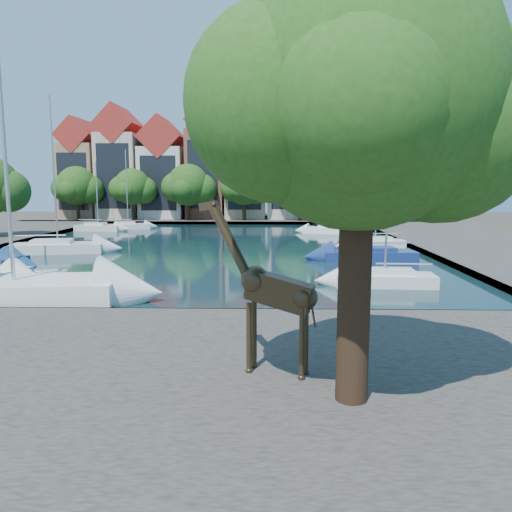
# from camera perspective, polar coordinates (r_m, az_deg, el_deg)

# --- Properties ---
(ground) EXTENTS (160.00, 160.00, 0.00)m
(ground) POSITION_cam_1_polar(r_m,az_deg,el_deg) (22.33, -12.78, -7.03)
(ground) COLOR #38332B
(ground) RESTS_ON ground
(water_basin) EXTENTS (38.00, 50.00, 0.08)m
(water_basin) POSITION_cam_1_polar(r_m,az_deg,el_deg) (45.55, -5.44, 1.03)
(water_basin) COLOR black
(water_basin) RESTS_ON ground
(near_quay) EXTENTS (50.00, 14.00, 0.50)m
(near_quay) POSITION_cam_1_polar(r_m,az_deg,el_deg) (15.90, -19.10, -12.75)
(near_quay) COLOR #4B4641
(near_quay) RESTS_ON ground
(far_quay) EXTENTS (60.00, 16.00, 0.50)m
(far_quay) POSITION_cam_1_polar(r_m,az_deg,el_deg) (77.25, -2.63, 4.24)
(far_quay) COLOR #4B4641
(far_quay) RESTS_ON ground
(right_quay) EXTENTS (14.00, 52.00, 0.50)m
(right_quay) POSITION_cam_1_polar(r_m,az_deg,el_deg) (49.27, 24.82, 1.09)
(right_quay) COLOR #4B4641
(right_quay) RESTS_ON ground
(plane_tree) EXTENTS (8.32, 6.40, 10.62)m
(plane_tree) POSITION_cam_1_polar(r_m,az_deg,el_deg) (12.19, 12.33, 16.76)
(plane_tree) COLOR #332114
(plane_tree) RESTS_ON near_quay
(townhouse_west_end) EXTENTS (5.44, 9.18, 14.93)m
(townhouse_west_end) POSITION_cam_1_polar(r_m,az_deg,el_deg) (81.94, -19.14, 9.00)
(townhouse_west_end) COLOR #987653
(townhouse_west_end) RESTS_ON far_quay
(townhouse_west_mid) EXTENTS (5.94, 9.18, 16.79)m
(townhouse_west_mid) POSITION_cam_1_polar(r_m,az_deg,el_deg) (80.08, -15.09, 9.82)
(townhouse_west_mid) COLOR #C3B096
(townhouse_west_mid) RESTS_ON far_quay
(townhouse_west_inner) EXTENTS (6.43, 9.18, 15.15)m
(townhouse_west_inner) POSITION_cam_1_polar(r_m,az_deg,el_deg) (78.49, -10.44, 9.36)
(townhouse_west_inner) COLOR silver
(townhouse_west_inner) RESTS_ON far_quay
(townhouse_center) EXTENTS (5.44, 9.18, 16.93)m
(townhouse_center) POSITION_cam_1_polar(r_m,az_deg,el_deg) (77.46, -5.68, 10.22)
(townhouse_center) COLOR brown
(townhouse_center) RESTS_ON far_quay
(townhouse_east_inner) EXTENTS (5.94, 9.18, 15.79)m
(townhouse_east_inner) POSITION_cam_1_polar(r_m,az_deg,el_deg) (76.94, -1.17, 9.80)
(townhouse_east_inner) COLOR tan
(townhouse_east_inner) RESTS_ON far_quay
(townhouse_east_mid) EXTENTS (6.43, 9.18, 16.65)m
(townhouse_east_mid) POSITION_cam_1_polar(r_m,az_deg,el_deg) (76.94, 3.75, 10.06)
(townhouse_east_mid) COLOR beige
(townhouse_east_mid) RESTS_ON far_quay
(townhouse_east_end) EXTENTS (5.44, 9.18, 14.43)m
(townhouse_east_end) POSITION_cam_1_polar(r_m,az_deg,el_deg) (77.45, 8.62, 9.24)
(townhouse_east_end) COLOR brown
(townhouse_east_end) RESTS_ON far_quay
(far_tree_far_west) EXTENTS (7.28, 5.60, 7.68)m
(far_tree_far_west) POSITION_cam_1_polar(r_m,az_deg,el_deg) (76.40, -19.72, 7.41)
(far_tree_far_west) COLOR #332114
(far_tree_far_west) RESTS_ON far_quay
(far_tree_west) EXTENTS (6.76, 5.20, 7.36)m
(far_tree_west) POSITION_cam_1_polar(r_m,az_deg,el_deg) (73.92, -13.88, 7.56)
(far_tree_west) COLOR #332114
(far_tree_west) RESTS_ON far_quay
(far_tree_mid_west) EXTENTS (7.80, 6.00, 8.00)m
(far_tree_mid_west) POSITION_cam_1_polar(r_m,az_deg,el_deg) (72.24, -7.68, 7.88)
(far_tree_mid_west) COLOR #332114
(far_tree_mid_west) RESTS_ON far_quay
(far_tree_mid_east) EXTENTS (7.02, 5.40, 7.52)m
(far_tree_mid_east) POSITION_cam_1_polar(r_m,az_deg,el_deg) (71.43, -1.28, 7.82)
(far_tree_mid_east) COLOR #332114
(far_tree_mid_east) RESTS_ON far_quay
(far_tree_east) EXTENTS (7.54, 5.80, 7.84)m
(far_tree_east) POSITION_cam_1_polar(r_m,az_deg,el_deg) (71.50, 5.21, 7.88)
(far_tree_east) COLOR #332114
(far_tree_east) RESTS_ON far_quay
(far_tree_far_east) EXTENTS (6.76, 5.20, 7.36)m
(far_tree_far_east) POSITION_cam_1_polar(r_m,az_deg,el_deg) (72.47, 11.58, 7.62)
(far_tree_far_east) COLOR #332114
(far_tree_far_east) RESTS_ON far_quay
(giraffe_statue) EXTENTS (3.32, 1.42, 4.86)m
(giraffe_statue) POSITION_cam_1_polar(r_m,az_deg,el_deg) (13.94, 1.61, -3.91)
(giraffe_statue) COLOR #362A1B
(giraffe_statue) RESTS_ON near_quay
(sailboat_left_c) EXTENTS (7.54, 3.75, 12.65)m
(sailboat_left_c) POSITION_cam_1_polar(r_m,az_deg,el_deg) (44.43, -21.69, 1.14)
(sailboat_left_c) COLOR silver
(sailboat_left_c) RESTS_ON water_basin
(sailboat_left_d) EXTENTS (5.62, 2.47, 8.24)m
(sailboat_left_d) POSITION_cam_1_polar(r_m,az_deg,el_deg) (62.94, -17.56, 3.25)
(sailboat_left_d) COLOR beige
(sailboat_left_d) RESTS_ON water_basin
(sailboat_left_e) EXTENTS (5.40, 3.77, 9.76)m
(sailboat_left_e) POSITION_cam_1_polar(r_m,az_deg,el_deg) (64.10, -14.40, 3.45)
(sailboat_left_e) COLOR silver
(sailboat_left_e) RESTS_ON water_basin
(sailboat_right_a) EXTENTS (5.61, 2.23, 10.34)m
(sailboat_right_a) POSITION_cam_1_polar(r_m,az_deg,el_deg) (29.00, 14.51, -2.26)
(sailboat_right_a) COLOR silver
(sailboat_right_a) RESTS_ON water_basin
(sailboat_right_b) EXTENTS (7.07, 2.86, 11.32)m
(sailboat_right_b) POSITION_cam_1_polar(r_m,az_deg,el_deg) (38.57, 12.76, 0.36)
(sailboat_right_b) COLOR navy
(sailboat_right_b) RESTS_ON water_basin
(sailboat_right_c) EXTENTS (5.29, 2.47, 8.94)m
(sailboat_right_c) POSITION_cam_1_polar(r_m,az_deg,el_deg) (45.82, 13.47, 1.60)
(sailboat_right_c) COLOR silver
(sailboat_right_c) RESTS_ON water_basin
(sailboat_right_d) EXTENTS (5.31, 3.11, 9.15)m
(sailboat_right_d) POSITION_cam_1_polar(r_m,az_deg,el_deg) (57.55, 7.97, 3.13)
(sailboat_right_d) COLOR white
(sailboat_right_d) RESTS_ON water_basin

